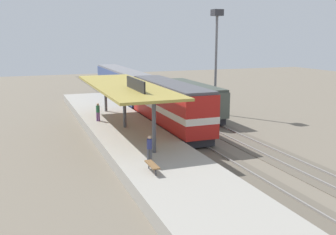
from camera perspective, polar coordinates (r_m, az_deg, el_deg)
The scene contains 12 objects.
ground_plane at distance 36.84m, azimuth 3.66°, elevation -1.97°, with size 120.00×120.00×0.00m, color #706656.
track_near at distance 36.07m, azimuth 0.76°, elevation -2.20°, with size 3.20×110.00×0.16m.
track_far at distance 37.96m, azimuth 7.23°, elevation -1.57°, with size 3.20×110.00×0.16m.
platform at distance 34.59m, azimuth -6.34°, elevation -2.18°, with size 6.00×44.00×0.90m, color #9E998E.
station_canopy at distance 33.74m, azimuth -6.46°, elevation 4.53°, with size 5.20×18.00×4.70m.
platform_bench at distance 23.13m, azimuth -2.35°, elevation -7.00°, with size 0.44×1.70×0.50m.
locomotive at distance 36.41m, azimuth 0.23°, elevation 1.77°, with size 2.93×14.43×4.44m.
passenger_carriage_single at distance 53.43m, azimuth -6.76°, elevation 4.86°, with size 2.90×20.00×4.24m.
freight_car at distance 42.92m, azimuth 3.49°, elevation 2.72°, with size 2.80×12.00×3.54m.
light_mast at distance 44.26m, azimuth 7.16°, elevation 11.29°, with size 1.10×1.10×11.70m.
person_waiting at distance 37.24m, azimuth -10.30°, elevation 0.94°, with size 0.34×0.34×1.71m.
person_walking at distance 24.92m, azimuth -2.76°, elevation -4.37°, with size 0.34×0.34×1.71m.
Camera 1 is at (-12.91, -32.50, 8.87)m, focal length 41.31 mm.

